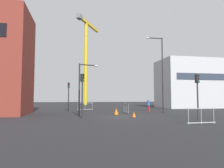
# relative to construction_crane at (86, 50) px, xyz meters

# --- Properties ---
(ground) EXTENTS (160.00, 160.00, 0.00)m
(ground) POSITION_rel_construction_crane_xyz_m (1.28, -36.97, -14.87)
(ground) COLOR black
(office_block) EXTENTS (13.03, 7.32, 8.81)m
(office_block) POSITION_rel_construction_crane_xyz_m (18.94, -21.17, -10.46)
(office_block) COLOR #B7B7BC
(office_block) RESTS_ON ground
(construction_crane) EXTENTS (7.22, 11.92, 23.35)m
(construction_crane) POSITION_rel_construction_crane_xyz_m (0.00, 0.00, 0.00)
(construction_crane) COLOR gold
(construction_crane) RESTS_ON ground
(streetlamp_tall) EXTENTS (2.07, 0.24, 8.94)m
(streetlamp_tall) POSITION_rel_construction_crane_xyz_m (6.81, -33.42, -9.68)
(streetlamp_tall) COLOR #232326
(streetlamp_tall) RESTS_ON ground
(streetlamp_short) EXTENTS (1.96, 0.64, 5.17)m
(streetlamp_short) POSITION_rel_construction_crane_xyz_m (-2.39, -35.51, -11.66)
(streetlamp_short) COLOR #232326
(streetlamp_short) RESTS_ON ground
(traffic_light_island) EXTENTS (0.37, 0.37, 3.91)m
(traffic_light_island) POSITION_rel_construction_crane_xyz_m (-2.50, -37.58, -12.24)
(traffic_light_island) COLOR #232326
(traffic_light_island) RESTS_ON ground
(traffic_light_corner) EXTENTS (0.30, 0.39, 3.66)m
(traffic_light_corner) POSITION_rel_construction_crane_xyz_m (6.48, -41.08, -12.39)
(traffic_light_corner) COLOR #2D2D30
(traffic_light_corner) RESTS_ON ground
(traffic_light_far) EXTENTS (0.28, 0.38, 3.84)m
(traffic_light_far) POSITION_rel_construction_crane_xyz_m (-3.90, -27.86, -12.28)
(traffic_light_far) COLOR black
(traffic_light_far) RESTS_ON ground
(pedestrian_walking) EXTENTS (0.34, 0.34, 1.62)m
(pedestrian_walking) POSITION_rel_construction_crane_xyz_m (6.48, -30.14, -13.94)
(pedestrian_walking) COLOR red
(pedestrian_walking) RESTS_ON ground
(safety_barrier_right_run) EXTENTS (2.10, 0.08, 1.08)m
(safety_barrier_right_run) POSITION_rel_construction_crane_xyz_m (5.18, -43.38, -14.31)
(safety_barrier_right_run) COLOR #9EA0A5
(safety_barrier_right_run) RESTS_ON ground
(safety_barrier_front) EXTENTS (0.07, 2.25, 1.08)m
(safety_barrier_front) POSITION_rel_construction_crane_xyz_m (2.78, -32.66, -14.31)
(safety_barrier_front) COLOR gray
(safety_barrier_front) RESTS_ON ground
(safety_barrier_left_run) EXTENTS (2.35, 0.30, 1.08)m
(safety_barrier_left_run) POSITION_rel_construction_crane_xyz_m (-1.52, -25.18, -14.31)
(safety_barrier_left_run) COLOR gray
(safety_barrier_left_run) RESTS_ON ground
(traffic_cone_striped) EXTENTS (0.48, 0.48, 0.48)m
(traffic_cone_striped) POSITION_rel_construction_crane_xyz_m (2.18, -37.81, -14.65)
(traffic_cone_striped) COLOR black
(traffic_cone_striped) RESTS_ON ground
(traffic_cone_on_verge) EXTENTS (0.66, 0.66, 0.67)m
(traffic_cone_on_verge) POSITION_rel_construction_crane_xyz_m (1.20, -34.62, -14.56)
(traffic_cone_on_verge) COLOR black
(traffic_cone_on_verge) RESTS_ON ground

